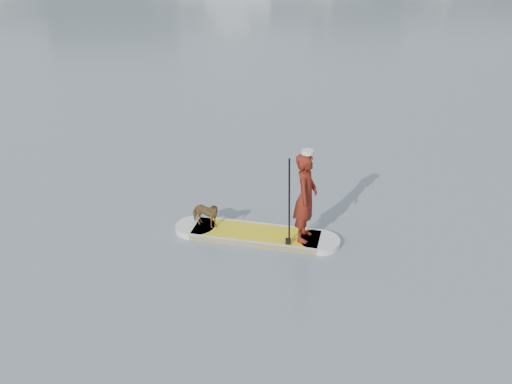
{
  "coord_description": "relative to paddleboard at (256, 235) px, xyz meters",
  "views": [
    {
      "loc": [
        2.1,
        -13.51,
        5.83
      ],
      "look_at": [
        2.7,
        -3.89,
        1.0
      ],
      "focal_mm": 40.0,
      "sensor_mm": 36.0,
      "label": 1
    }
  ],
  "objects": [
    {
      "name": "paddler",
      "position": [
        0.91,
        -0.27,
        0.94
      ],
      "size": [
        0.6,
        0.74,
        1.75
      ],
      "primitive_type": "imported",
      "rotation": [
        0.0,
        0.0,
        1.24
      ],
      "color": "maroon",
      "rests_on": "paddleboard"
    },
    {
      "name": "paddleboard",
      "position": [
        0.0,
        0.0,
        0.0
      ],
      "size": [
        3.2,
        1.5,
        0.12
      ],
      "rotation": [
        0.0,
        0.0,
        -0.29
      ],
      "color": "yellow",
      "rests_on": "ground"
    },
    {
      "name": "white_cap",
      "position": [
        0.91,
        -0.27,
        1.85
      ],
      "size": [
        0.22,
        0.22,
        0.07
      ],
      "primitive_type": "cylinder",
      "color": "silver",
      "rests_on": "paddler"
    },
    {
      "name": "ground",
      "position": [
        -2.7,
        3.89,
        -0.06
      ],
      "size": [
        140.0,
        140.0,
        0.0
      ],
      "primitive_type": "plane",
      "color": "slate",
      "rests_on": "ground"
    },
    {
      "name": "dog",
      "position": [
        -0.99,
        0.29,
        0.33
      ],
      "size": [
        0.71,
        0.57,
        0.55
      ],
      "primitive_type": "imported",
      "rotation": [
        0.0,
        0.0,
        1.07
      ],
      "color": "brown",
      "rests_on": "paddleboard"
    },
    {
      "name": "paddle",
      "position": [
        0.58,
        -0.49,
        0.74
      ],
      "size": [
        0.12,
        0.3,
        2.0
      ],
      "rotation": [
        0.0,
        0.0,
        -0.29
      ],
      "color": "black",
      "rests_on": "ground"
    }
  ]
}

